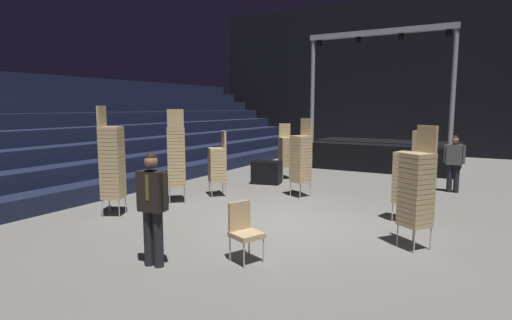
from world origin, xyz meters
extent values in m
cube|color=slate|center=(0.00, 0.00, -0.05)|extent=(22.00, 30.00, 0.10)
cube|color=black|center=(0.00, 15.00, 4.00)|extent=(22.00, 0.30, 8.00)
cube|color=#191E38|center=(-5.38, 1.00, 0.23)|extent=(0.75, 24.00, 0.45)
cube|color=#191E38|center=(-6.12, 1.00, 0.68)|extent=(0.75, 24.00, 0.45)
cube|color=#191E38|center=(-6.88, 1.00, 1.12)|extent=(0.75, 24.00, 0.45)
cube|color=#191E38|center=(-7.62, 1.00, 1.57)|extent=(0.75, 24.00, 0.45)
cube|color=#191E38|center=(-8.38, 1.00, 2.02)|extent=(0.75, 24.00, 0.45)
cube|color=#191E38|center=(-9.12, 1.00, 2.48)|extent=(0.75, 24.00, 0.45)
cube|color=#191E38|center=(-9.88, 1.00, 2.93)|extent=(0.75, 24.00, 0.45)
cube|color=#191E38|center=(-10.62, 1.00, 3.38)|extent=(0.75, 24.00, 0.45)
cube|color=black|center=(0.00, 9.38, 0.52)|extent=(5.59, 3.29, 1.03)
cylinder|color=#9EA0A8|center=(-2.55, 7.99, 3.08)|extent=(0.16, 0.16, 4.09)
cylinder|color=#9EA0A8|center=(2.55, 7.99, 3.08)|extent=(0.16, 0.16, 4.09)
cube|color=#9EA0A8|center=(0.00, 7.99, 5.12)|extent=(5.29, 0.20, 0.20)
cylinder|color=black|center=(-2.30, 7.99, 4.90)|extent=(0.18, 0.18, 0.22)
cylinder|color=black|center=(-0.77, 7.99, 4.90)|extent=(0.18, 0.18, 0.22)
cylinder|color=black|center=(0.77, 7.99, 4.90)|extent=(0.18, 0.18, 0.22)
cylinder|color=black|center=(2.30, 7.99, 4.90)|extent=(0.18, 0.18, 0.22)
cylinder|color=black|center=(-0.55, -3.02, 0.44)|extent=(0.15, 0.15, 0.87)
cylinder|color=black|center=(-0.73, -3.05, 0.44)|extent=(0.15, 0.15, 0.87)
cube|color=silver|center=(-0.63, -3.09, 1.18)|extent=(0.19, 0.12, 0.62)
cube|color=black|center=(-0.64, -3.03, 1.18)|extent=(0.43, 0.28, 0.62)
cube|color=brown|center=(-0.63, -3.15, 1.26)|extent=(0.06, 0.02, 0.40)
cylinder|color=black|center=(-0.41, -3.00, 1.19)|extent=(0.11, 0.11, 0.57)
cylinder|color=black|center=(-0.87, -3.07, 1.19)|extent=(0.11, 0.11, 0.57)
sphere|color=#936B4C|center=(-0.64, -3.03, 1.63)|extent=(0.20, 0.20, 0.20)
sphere|color=black|center=(-0.64, -3.03, 1.69)|extent=(0.17, 0.17, 0.17)
cylinder|color=#B2B5BA|center=(2.02, 1.39, 0.20)|extent=(0.02, 0.02, 0.40)
cylinder|color=#B2B5BA|center=(2.12, 1.75, 0.20)|extent=(0.02, 0.02, 0.40)
cylinder|color=#B2B5BA|center=(2.39, 1.29, 0.20)|extent=(0.02, 0.02, 0.40)
cylinder|color=#B2B5BA|center=(2.49, 1.66, 0.20)|extent=(0.02, 0.02, 0.40)
cube|color=tan|center=(2.26, 1.52, 0.44)|extent=(0.54, 0.54, 0.08)
cube|color=tan|center=(2.26, 1.52, 0.53)|extent=(0.54, 0.54, 0.08)
cube|color=tan|center=(2.26, 1.52, 0.61)|extent=(0.54, 0.54, 0.08)
cube|color=tan|center=(2.26, 1.52, 0.70)|extent=(0.54, 0.54, 0.08)
cube|color=tan|center=(2.26, 1.52, 0.78)|extent=(0.54, 0.54, 0.08)
cube|color=tan|center=(2.26, 1.52, 0.87)|extent=(0.54, 0.54, 0.08)
cube|color=tan|center=(2.26, 1.52, 0.95)|extent=(0.54, 0.54, 0.08)
cube|color=tan|center=(2.26, 1.52, 1.04)|extent=(0.54, 0.54, 0.08)
cube|color=tan|center=(2.26, 1.52, 1.12)|extent=(0.54, 0.54, 0.08)
cube|color=tan|center=(2.26, 1.52, 1.21)|extent=(0.54, 0.54, 0.08)
cube|color=tan|center=(2.26, 1.52, 1.29)|extent=(0.54, 0.54, 0.08)
cube|color=tan|center=(2.26, 1.52, 1.38)|extent=(0.54, 0.54, 0.08)
cube|color=tan|center=(2.26, 1.52, 1.46)|extent=(0.54, 0.54, 0.08)
cube|color=tan|center=(2.44, 1.47, 1.73)|extent=(0.15, 0.40, 0.46)
cylinder|color=#B2B5BA|center=(-3.47, 0.51, 0.20)|extent=(0.02, 0.02, 0.40)
cylinder|color=#B2B5BA|center=(-3.18, 0.76, 0.20)|extent=(0.02, 0.02, 0.40)
cylinder|color=#B2B5BA|center=(-3.22, 0.22, 0.20)|extent=(0.02, 0.02, 0.40)
cylinder|color=#B2B5BA|center=(-2.93, 0.47, 0.20)|extent=(0.02, 0.02, 0.40)
cube|color=tan|center=(-3.20, 0.49, 0.44)|extent=(0.62, 0.62, 0.08)
cube|color=tan|center=(-3.20, 0.49, 0.53)|extent=(0.62, 0.62, 0.08)
cube|color=tan|center=(-3.20, 0.49, 0.61)|extent=(0.62, 0.62, 0.08)
cube|color=tan|center=(-3.20, 0.49, 0.70)|extent=(0.62, 0.62, 0.08)
cube|color=tan|center=(-3.20, 0.49, 0.78)|extent=(0.62, 0.62, 0.08)
cube|color=tan|center=(-3.20, 0.49, 0.87)|extent=(0.62, 0.62, 0.08)
cube|color=tan|center=(-3.20, 0.49, 0.95)|extent=(0.62, 0.62, 0.08)
cube|color=tan|center=(-3.20, 0.49, 1.04)|extent=(0.62, 0.62, 0.08)
cube|color=tan|center=(-3.20, 0.49, 1.12)|extent=(0.62, 0.62, 0.08)
cube|color=tan|center=(-3.20, 0.49, 1.21)|extent=(0.62, 0.62, 0.08)
cube|color=tan|center=(-3.20, 0.49, 1.29)|extent=(0.62, 0.62, 0.08)
cube|color=tan|center=(-3.20, 0.49, 1.38)|extent=(0.62, 0.62, 0.08)
cube|color=tan|center=(-3.20, 0.49, 1.46)|extent=(0.62, 0.62, 0.08)
cube|color=tan|center=(-3.20, 0.49, 1.55)|extent=(0.62, 0.62, 0.08)
cube|color=tan|center=(-3.20, 0.49, 1.63)|extent=(0.62, 0.62, 0.08)
cube|color=tan|center=(-3.20, 0.49, 1.72)|extent=(0.62, 0.62, 0.08)
cube|color=tan|center=(-3.20, 0.49, 1.80)|extent=(0.62, 0.62, 0.08)
cube|color=tan|center=(-3.20, 0.49, 1.89)|extent=(0.62, 0.62, 0.08)
cube|color=tan|center=(-3.07, 0.34, 2.16)|extent=(0.34, 0.30, 0.46)
cylinder|color=#B2B5BA|center=(2.76, -0.45, 0.20)|extent=(0.02, 0.02, 0.40)
cylinder|color=#B2B5BA|center=(2.45, -0.24, 0.20)|extent=(0.02, 0.02, 0.40)
cylinder|color=#B2B5BA|center=(2.97, -0.14, 0.20)|extent=(0.02, 0.02, 0.40)
cylinder|color=#B2B5BA|center=(2.66, 0.08, 0.20)|extent=(0.02, 0.02, 0.40)
cube|color=tan|center=(2.71, -0.19, 0.44)|extent=(0.61, 0.61, 0.08)
cube|color=tan|center=(2.71, -0.19, 0.53)|extent=(0.61, 0.61, 0.08)
cube|color=tan|center=(2.71, -0.19, 0.61)|extent=(0.61, 0.61, 0.08)
cube|color=tan|center=(2.71, -0.19, 0.70)|extent=(0.61, 0.61, 0.08)
cube|color=tan|center=(2.71, -0.19, 0.78)|extent=(0.61, 0.61, 0.08)
cube|color=tan|center=(2.71, -0.19, 0.87)|extent=(0.61, 0.61, 0.08)
cube|color=tan|center=(2.71, -0.19, 0.95)|extent=(0.61, 0.61, 0.08)
cube|color=tan|center=(2.71, -0.19, 1.04)|extent=(0.61, 0.61, 0.08)
cube|color=tan|center=(2.71, -0.19, 1.12)|extent=(0.61, 0.61, 0.08)
cube|color=tan|center=(2.71, -0.19, 1.21)|extent=(0.61, 0.61, 0.08)
cube|color=tan|center=(2.71, -0.19, 1.29)|extent=(0.61, 0.61, 0.08)
cube|color=tan|center=(2.71, -0.19, 1.38)|extent=(0.61, 0.61, 0.08)
cube|color=tan|center=(2.71, -0.19, 1.46)|extent=(0.61, 0.61, 0.08)
cube|color=tan|center=(2.71, -0.19, 1.55)|extent=(0.61, 0.61, 0.08)
cube|color=tan|center=(2.71, -0.19, 1.63)|extent=(0.61, 0.61, 0.08)
cube|color=tan|center=(2.82, -0.03, 1.91)|extent=(0.36, 0.27, 0.46)
cylinder|color=#B2B5BA|center=(-3.48, -0.99, 0.20)|extent=(0.02, 0.02, 0.40)
cylinder|color=#B2B5BA|center=(-3.31, -1.33, 0.20)|extent=(0.02, 0.02, 0.40)
cylinder|color=#B2B5BA|center=(-3.82, -1.16, 0.20)|extent=(0.02, 0.02, 0.40)
cylinder|color=#B2B5BA|center=(-3.65, -1.50, 0.20)|extent=(0.02, 0.02, 0.40)
cube|color=tan|center=(-3.56, -1.24, 0.44)|extent=(0.59, 0.59, 0.08)
cube|color=tan|center=(-3.56, -1.24, 0.53)|extent=(0.59, 0.59, 0.08)
cube|color=tan|center=(-3.56, -1.24, 0.61)|extent=(0.59, 0.59, 0.08)
cube|color=tan|center=(-3.56, -1.24, 0.70)|extent=(0.59, 0.59, 0.08)
cube|color=tan|center=(-3.56, -1.24, 0.78)|extent=(0.59, 0.59, 0.08)
cube|color=tan|center=(-3.56, -1.24, 0.87)|extent=(0.59, 0.59, 0.08)
cube|color=tan|center=(-3.56, -1.24, 0.95)|extent=(0.59, 0.59, 0.08)
cube|color=tan|center=(-3.56, -1.24, 1.04)|extent=(0.59, 0.59, 0.08)
cube|color=tan|center=(-3.56, -1.24, 1.12)|extent=(0.59, 0.59, 0.08)
cube|color=tan|center=(-3.56, -1.24, 1.21)|extent=(0.59, 0.59, 0.08)
cube|color=tan|center=(-3.56, -1.24, 1.29)|extent=(0.59, 0.59, 0.08)
cube|color=tan|center=(-3.56, -1.24, 1.38)|extent=(0.59, 0.59, 0.08)
cube|color=tan|center=(-3.56, -1.24, 1.46)|extent=(0.59, 0.59, 0.08)
cube|color=tan|center=(-3.56, -1.24, 1.55)|extent=(0.59, 0.59, 0.08)
cube|color=tan|center=(-3.56, -1.24, 1.63)|extent=(0.59, 0.59, 0.08)
cube|color=tan|center=(-3.56, -1.24, 1.72)|extent=(0.59, 0.59, 0.08)
cube|color=tan|center=(-3.56, -1.24, 1.80)|extent=(0.59, 0.59, 0.08)
cube|color=tan|center=(-3.56, -1.24, 1.89)|extent=(0.59, 0.59, 0.08)
cube|color=tan|center=(-3.56, -1.24, 1.97)|extent=(0.59, 0.59, 0.08)
cube|color=tan|center=(-3.74, -1.33, 2.25)|extent=(0.23, 0.38, 0.46)
cylinder|color=#B2B5BA|center=(-0.60, 2.43, 0.20)|extent=(0.02, 0.02, 0.40)
cylinder|color=#B2B5BA|center=(-0.95, 2.58, 0.20)|extent=(0.02, 0.02, 0.40)
cylinder|color=#B2B5BA|center=(-0.45, 2.78, 0.20)|extent=(0.02, 0.02, 0.40)
cylinder|color=#B2B5BA|center=(-0.80, 2.93, 0.20)|extent=(0.02, 0.02, 0.40)
cube|color=tan|center=(-0.70, 2.68, 0.44)|extent=(0.58, 0.58, 0.08)
cube|color=tan|center=(-0.70, 2.68, 0.53)|extent=(0.58, 0.58, 0.08)
cube|color=tan|center=(-0.70, 2.68, 0.61)|extent=(0.58, 0.58, 0.08)
cube|color=tan|center=(-0.70, 2.68, 0.70)|extent=(0.58, 0.58, 0.08)
cube|color=tan|center=(-0.70, 2.68, 0.78)|extent=(0.58, 0.58, 0.08)
cube|color=tan|center=(-0.70, 2.68, 0.87)|extent=(0.58, 0.58, 0.08)
cube|color=tan|center=(-0.70, 2.68, 0.95)|extent=(0.58, 0.58, 0.08)
cube|color=tan|center=(-0.70, 2.68, 1.04)|extent=(0.58, 0.58, 0.08)
cube|color=tan|center=(-0.70, 2.68, 1.12)|extent=(0.58, 0.58, 0.08)
cube|color=tan|center=(-0.70, 2.68, 1.21)|extent=(0.58, 0.58, 0.08)
cube|color=tan|center=(-0.70, 2.68, 1.29)|extent=(0.58, 0.58, 0.08)
cube|color=tan|center=(-0.70, 2.68, 1.38)|extent=(0.58, 0.58, 0.08)
cube|color=tan|center=(-0.70, 2.68, 1.46)|extent=(0.58, 0.58, 0.08)
cube|color=tan|center=(-0.70, 2.68, 1.55)|extent=(0.58, 0.58, 0.08)
cube|color=tan|center=(-0.70, 2.68, 1.63)|extent=(0.58, 0.58, 0.08)
cube|color=tan|center=(-0.62, 2.86, 1.91)|extent=(0.39, 0.21, 0.46)
cylinder|color=#B2B5BA|center=(-2.71, 1.34, 0.20)|extent=(0.02, 0.02, 0.40)
cylinder|color=#B2B5BA|center=(-2.99, 1.61, 0.20)|extent=(0.02, 0.02, 0.40)
cylinder|color=#B2B5BA|center=(-2.45, 1.62, 0.20)|extent=(0.02, 0.02, 0.40)
cylinder|color=#B2B5BA|center=(-2.73, 1.88, 0.20)|extent=(0.02, 0.02, 0.40)
cube|color=tan|center=(-2.72, 1.61, 0.44)|extent=(0.62, 0.62, 0.08)
cube|color=tan|center=(-2.72, 1.61, 0.53)|extent=(0.62, 0.62, 0.08)
cube|color=tan|center=(-2.72, 1.61, 0.61)|extent=(0.62, 0.62, 0.08)
cube|color=tan|center=(-2.72, 1.61, 0.70)|extent=(0.62, 0.62, 0.08)
cube|color=tan|center=(-2.72, 1.61, 0.78)|extent=(0.62, 0.62, 0.08)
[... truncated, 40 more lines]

